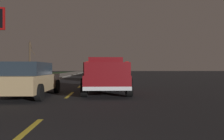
{
  "coord_description": "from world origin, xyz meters",
  "views": [
    {
      "loc": [
        -1.42,
        -1.52,
        1.28
      ],
      "look_at": [
        10.97,
        -2.1,
        1.18
      ],
      "focal_mm": 35.98,
      "sensor_mm": 36.0,
      "label": 1
    }
  ],
  "objects": [
    {
      "name": "grass_verge",
      "position": [
        27.0,
        10.7,
        0.0
      ],
      "size": [
        108.0,
        6.0,
        0.01
      ],
      "primitive_type": "cube",
      "color": "#1E3819",
      "rests_on": "ground"
    },
    {
      "name": "lane_markings",
      "position": [
        29.17,
        2.51,
        0.0
      ],
      "size": [
        108.0,
        3.54,
        0.01
      ],
      "color": "yellow",
      "rests_on": "ground"
    },
    {
      "name": "sidewalk_shoulder",
      "position": [
        27.0,
        5.7,
        0.06
      ],
      "size": [
        108.0,
        4.0,
        0.12
      ],
      "primitive_type": "cube",
      "color": "gray",
      "rests_on": "ground"
    },
    {
      "name": "ground",
      "position": [
        27.0,
        0.0,
        0.0
      ],
      "size": [
        144.0,
        144.0,
        0.0
      ],
      "primitive_type": "plane",
      "color": "black"
    },
    {
      "name": "bare_tree_far",
      "position": [
        39.3,
        11.28,
        3.15
      ],
      "size": [
        1.1,
        1.05,
        6.34
      ],
      "color": "#423323",
      "rests_on": "ground"
    },
    {
      "name": "sedan_blue",
      "position": [
        33.09,
        -1.61,
        0.78
      ],
      "size": [
        4.41,
        2.04,
        1.54
      ],
      "color": "navy",
      "rests_on": "ground"
    },
    {
      "name": "sedan_white",
      "position": [
        21.29,
        -1.65,
        0.78
      ],
      "size": [
        4.43,
        2.08,
        1.54
      ],
      "color": "silver",
      "rests_on": "ground"
    },
    {
      "name": "sedan_silver",
      "position": [
        40.37,
        -1.85,
        0.78
      ],
      "size": [
        4.42,
        2.05,
        1.54
      ],
      "color": "#B2B5BA",
      "rests_on": "ground"
    },
    {
      "name": "sedan_tan",
      "position": [
        8.82,
        1.75,
        0.78
      ],
      "size": [
        4.44,
        2.1,
        1.54
      ],
      "color": "#9E845B",
      "rests_on": "ground"
    },
    {
      "name": "pickup_truck",
      "position": [
        10.68,
        -1.75,
        0.91
      ],
      "size": [
        5.43,
        2.29,
        1.87
      ],
      "color": "maroon",
      "rests_on": "ground"
    }
  ]
}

